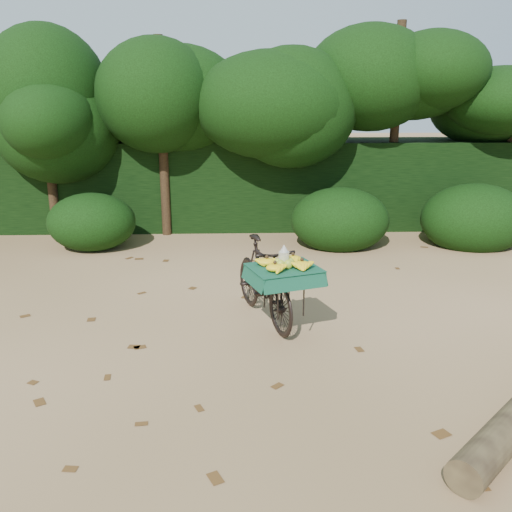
{
  "coord_description": "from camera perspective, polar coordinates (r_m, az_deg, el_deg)",
  "views": [
    {
      "loc": [
        -0.38,
        -5.33,
        2.62
      ],
      "look_at": [
        -0.17,
        0.63,
        0.89
      ],
      "focal_mm": 38.0,
      "sensor_mm": 36.0,
      "label": 1
    }
  ],
  "objects": [
    {
      "name": "ground",
      "position": [
        5.95,
        1.87,
        -10.0
      ],
      "size": [
        80.0,
        80.0,
        0.0
      ],
      "primitive_type": "plane",
      "color": "tan",
      "rests_on": "ground"
    },
    {
      "name": "bush_clumps",
      "position": [
        9.91,
        3.11,
        3.46
      ],
      "size": [
        8.8,
        1.7,
        0.9
      ],
      "primitive_type": null,
      "color": "black",
      "rests_on": "ground"
    },
    {
      "name": "vendor_bicycle",
      "position": [
        6.54,
        0.89,
        -2.57
      ],
      "size": [
        1.14,
        1.85,
        1.03
      ],
      "rotation": [
        0.0,
        0.0,
        0.33
      ],
      "color": "black",
      "rests_on": "ground"
    },
    {
      "name": "leaf_litter",
      "position": [
        6.53,
        1.49,
        -7.45
      ],
      "size": [
        7.0,
        7.3,
        0.01
      ],
      "primitive_type": null,
      "color": "#513315",
      "rests_on": "ground"
    },
    {
      "name": "hedge_backdrop",
      "position": [
        11.76,
        -0.17,
        7.72
      ],
      "size": [
        26.0,
        1.8,
        1.8
      ],
      "primitive_type": "cube",
      "color": "black",
      "rests_on": "ground"
    },
    {
      "name": "tree_row",
      "position": [
        10.85,
        -3.56,
        12.83
      ],
      "size": [
        14.5,
        2.0,
        4.0
      ],
      "primitive_type": null,
      "color": "black",
      "rests_on": "ground"
    }
  ]
}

